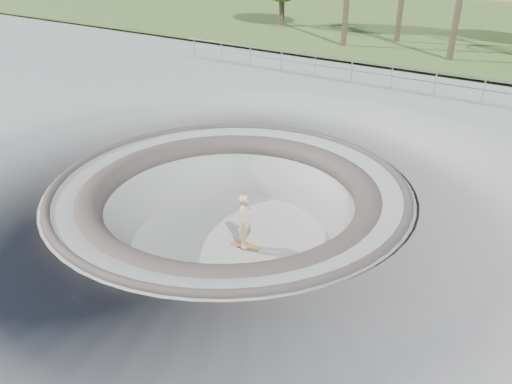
% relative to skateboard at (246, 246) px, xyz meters
% --- Properties ---
extents(ground, '(180.00, 180.00, 0.00)m').
position_rel_skateboard_xyz_m(ground, '(-0.62, 0.08, 1.83)').
color(ground, gray).
rests_on(ground, ground).
extents(skate_bowl, '(14.00, 14.00, 4.10)m').
position_rel_skateboard_xyz_m(skate_bowl, '(-0.62, 0.08, -0.00)').
color(skate_bowl, gray).
rests_on(skate_bowl, ground).
extents(grass_strip, '(180.00, 36.00, 0.12)m').
position_rel_skateboard_xyz_m(grass_strip, '(-0.62, 34.08, 2.05)').
color(grass_strip, '#406327').
rests_on(grass_strip, ground).
extents(safety_railing, '(25.00, 0.06, 1.03)m').
position_rel_skateboard_xyz_m(safety_railing, '(-0.62, 12.08, 2.52)').
color(safety_railing, '#999CA1').
rests_on(safety_railing, ground).
extents(skateboard, '(0.91, 0.43, 0.09)m').
position_rel_skateboard_xyz_m(skateboard, '(0.00, 0.00, 0.00)').
color(skateboard, olive).
rests_on(skateboard, ground).
extents(skater, '(0.54, 0.69, 1.67)m').
position_rel_skateboard_xyz_m(skater, '(-0.00, -0.00, 0.86)').
color(skater, '#D7B38B').
rests_on(skater, skateboard).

